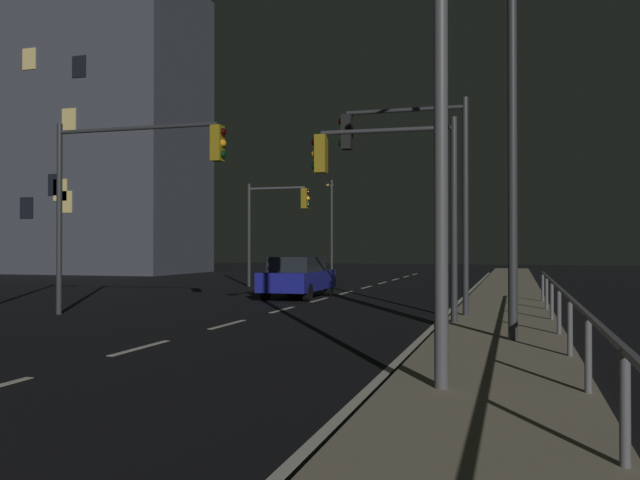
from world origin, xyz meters
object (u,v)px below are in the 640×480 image
traffic_light_far_left (129,175)px  traffic_light_mid_right (411,165)px  building_distant (95,132)px  car (298,276)px  street_lamp_median (505,90)px  traffic_light_near_right (388,179)px  street_lamp_corner (436,23)px  traffic_light_far_right (275,214)px  street_lamp_across_street (331,218)px

traffic_light_far_left → traffic_light_mid_right: bearing=12.1°
traffic_light_far_left → building_distant: size_ratio=0.26×
car → traffic_light_far_left: (-2.39, -7.65, 3.10)m
traffic_light_far_left → street_lamp_median: 10.63m
car → traffic_light_far_left: 8.59m
traffic_light_mid_right → street_lamp_median: 5.46m
traffic_light_near_right → street_lamp_corner: size_ratio=0.63×
traffic_light_far_right → street_lamp_corner: street_lamp_corner is taller
traffic_light_near_right → traffic_light_mid_right: (0.29, 1.73, 0.55)m
traffic_light_near_right → building_distant: (-27.64, 27.26, 7.05)m
street_lamp_median → street_lamp_corner: (-0.76, -4.69, -0.19)m
traffic_light_near_right → traffic_light_far_left: 7.30m
traffic_light_mid_right → street_lamp_corner: 9.64m
car → street_lamp_across_street: 22.65m
car → traffic_light_near_right: size_ratio=0.90×
car → traffic_light_far_right: bearing=117.3°
traffic_light_mid_right → traffic_light_far_right: 14.84m
traffic_light_far_left → building_distant: building_distant is taller
street_lamp_median → building_distant: bearing=135.1°
building_distant → street_lamp_across_street: bearing=7.6°
traffic_light_mid_right → street_lamp_corner: size_ratio=0.74×
traffic_light_far_right → street_lamp_median: size_ratio=0.63×
car → traffic_light_far_right: traffic_light_far_right is taller
street_lamp_median → street_lamp_across_street: size_ratio=1.19×
traffic_light_mid_right → street_lamp_corner: (1.76, -9.46, 0.57)m
traffic_light_mid_right → traffic_light_far_right: size_ratio=1.14×
traffic_light_far_left → street_lamp_median: size_ratio=0.69×
street_lamp_across_street → traffic_light_mid_right: bearing=-70.4°
car → street_lamp_across_street: (-4.76, 21.91, 3.22)m
traffic_light_far_left → street_lamp_corner: bearing=-40.0°
street_lamp_median → building_distant: 43.35m
traffic_light_mid_right → building_distant: (-27.94, 25.54, 6.50)m
car → traffic_light_mid_right: size_ratio=0.77×
traffic_light_far_left → traffic_light_mid_right: 7.76m
street_lamp_corner → car: bearing=114.2°
traffic_light_near_right → street_lamp_median: 4.36m
car → traffic_light_far_left: bearing=-107.3°
traffic_light_far_left → traffic_light_far_right: 13.88m
street_lamp_corner → building_distant: (-29.70, 35.00, 5.92)m
traffic_light_far_right → street_lamp_across_street: size_ratio=0.75×
traffic_light_far_left → street_lamp_across_street: bearing=94.6°
street_lamp_across_street → traffic_light_near_right: bearing=-71.9°
traffic_light_mid_right → street_lamp_median: size_ratio=0.72×
street_lamp_median → street_lamp_corner: size_ratio=1.03×
traffic_light_far_right → street_lamp_corner: 23.98m
street_lamp_corner → traffic_light_far_left: bearing=140.0°
street_lamp_corner → building_distant: size_ratio=0.36×
traffic_light_mid_right → building_distant: size_ratio=0.27×
car → traffic_light_far_right: size_ratio=0.88×
car → building_distant: 31.54m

